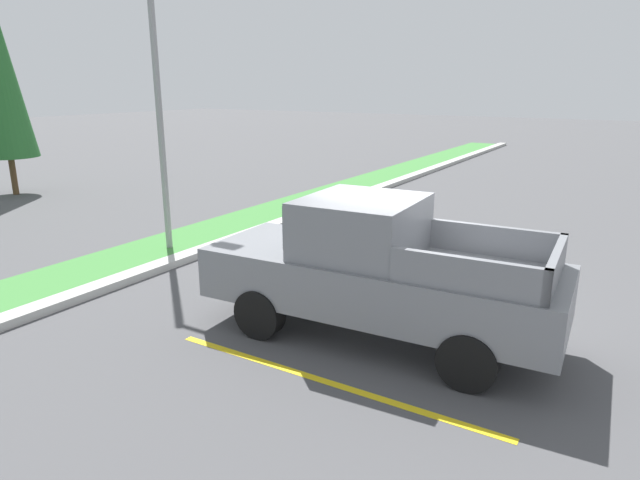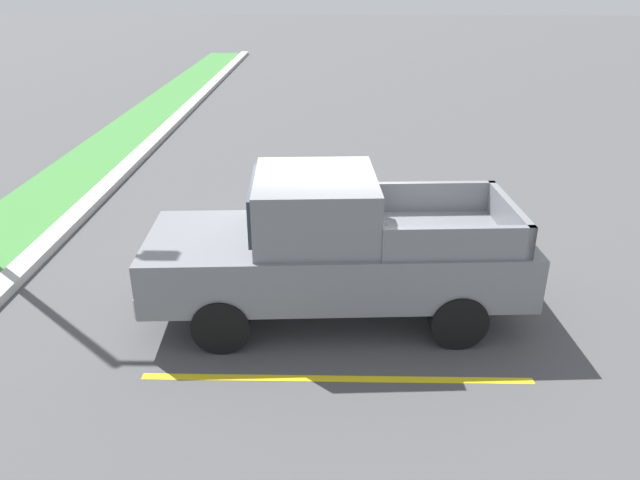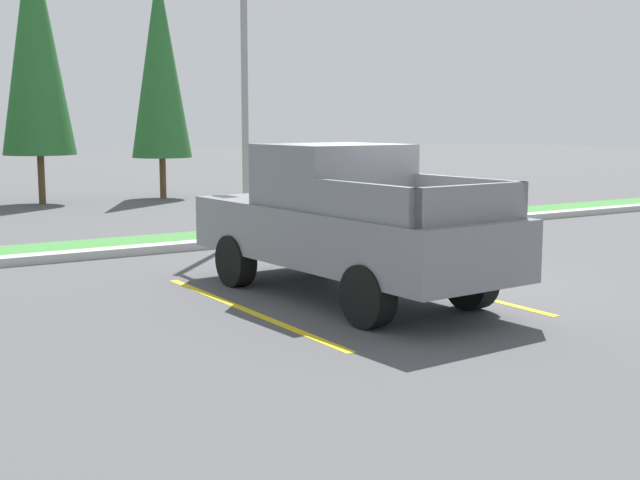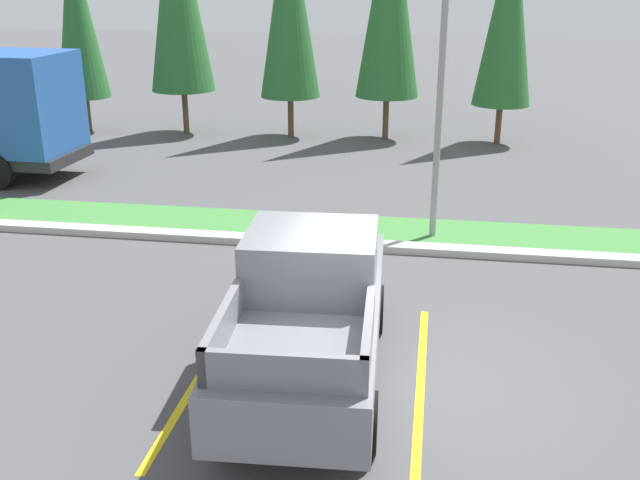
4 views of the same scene
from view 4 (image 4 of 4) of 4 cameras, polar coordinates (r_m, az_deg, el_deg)
The scene contains 9 objects.
ground_plane at distance 10.49m, azimuth 4.59°, elevation -10.67°, with size 120.00×120.00×0.00m, color #4C4C4F.
parking_line_near at distance 10.77m, azimuth -9.09°, elevation -9.95°, with size 0.12×4.80×0.01m, color yellow.
parking_line_far at distance 10.32m, azimuth 7.87°, elevation -11.36°, with size 0.12×4.80×0.01m, color yellow.
curb_strip at distance 14.96m, azimuth 6.19°, elevation -0.59°, with size 56.00×0.40×0.15m, color #B2B2AD.
grass_median at distance 16.01m, azimuth 6.41°, elevation 0.65°, with size 56.00×1.80×0.06m, color #42843D.
pickup_truck_main at distance 9.98m, azimuth -0.81°, elevation -5.50°, with size 2.19×5.32×2.10m.
street_light at distance 14.79m, azimuth 9.61°, elevation 14.67°, with size 0.24×1.49×6.90m.
cypress_tree_leftmost at distance 27.07m, azimuth -18.53°, elevation 16.42°, with size 1.77×1.77×6.81m.
cypress_tree_rightmost at distance 24.53m, azimuth 14.53°, elevation 17.02°, with size 1.87×1.87×7.19m.
Camera 4 is at (0.60, -8.98, 5.39)m, focal length 40.82 mm.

